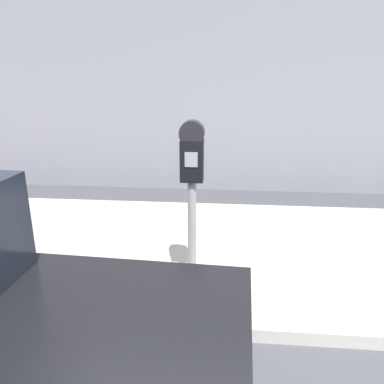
{
  "coord_description": "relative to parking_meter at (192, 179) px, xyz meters",
  "views": [
    {
      "loc": [
        0.02,
        -1.59,
        1.97
      ],
      "look_at": [
        -0.24,
        1.26,
        1.05
      ],
      "focal_mm": 35.0,
      "sensor_mm": 36.0,
      "label": 1
    }
  ],
  "objects": [
    {
      "name": "parking_meter",
      "position": [
        0.0,
        0.0,
        0.0
      ],
      "size": [
        0.19,
        0.15,
        1.5
      ],
      "color": "gray",
      "rests_on": "sidewalk"
    },
    {
      "name": "sidewalk",
      "position": [
        0.24,
        0.94,
        -1.1
      ],
      "size": [
        24.0,
        2.8,
        0.12
      ],
      "color": "#BCB7AD",
      "rests_on": "ground_plane"
    }
  ]
}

